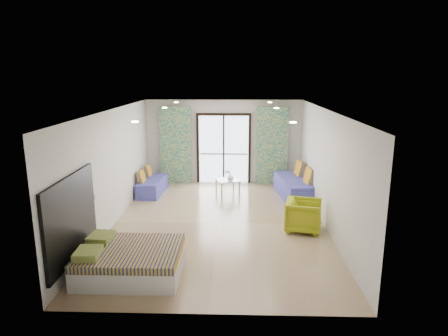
{
  "coord_description": "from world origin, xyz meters",
  "views": [
    {
      "loc": [
        0.4,
        -9.04,
        3.5
      ],
      "look_at": [
        0.1,
        0.89,
        1.15
      ],
      "focal_mm": 32.0,
      "sensor_mm": 36.0,
      "label": 1
    }
  ],
  "objects_px": {
    "bed": "(130,261)",
    "daybed_right": "(295,187)",
    "coffee_table": "(228,181)",
    "daybed_left": "(152,185)",
    "armchair": "(304,214)"
  },
  "relations": [
    {
      "from": "daybed_left",
      "to": "armchair",
      "type": "height_order",
      "value": "armchair"
    },
    {
      "from": "bed",
      "to": "coffee_table",
      "type": "relative_size",
      "value": 2.21
    },
    {
      "from": "coffee_table",
      "to": "daybed_right",
      "type": "bearing_deg",
      "value": -9.43
    },
    {
      "from": "coffee_table",
      "to": "daybed_left",
      "type": "bearing_deg",
      "value": -178.98
    },
    {
      "from": "bed",
      "to": "daybed_left",
      "type": "xyz_separation_m",
      "value": [
        -0.64,
        4.97,
        -0.01
      ]
    },
    {
      "from": "bed",
      "to": "daybed_right",
      "type": "xyz_separation_m",
      "value": [
        3.59,
        4.69,
        0.05
      ]
    },
    {
      "from": "daybed_left",
      "to": "coffee_table",
      "type": "bearing_deg",
      "value": 3.66
    },
    {
      "from": "daybed_left",
      "to": "daybed_right",
      "type": "xyz_separation_m",
      "value": [
        4.23,
        -0.29,
        0.06
      ]
    },
    {
      "from": "bed",
      "to": "coffee_table",
      "type": "height_order",
      "value": "coffee_table"
    },
    {
      "from": "daybed_right",
      "to": "armchair",
      "type": "distance_m",
      "value": 2.55
    },
    {
      "from": "bed",
      "to": "daybed_right",
      "type": "bearing_deg",
      "value": 52.54
    },
    {
      "from": "daybed_left",
      "to": "bed",
      "type": "bearing_deg",
      "value": -80.02
    },
    {
      "from": "coffee_table",
      "to": "armchair",
      "type": "distance_m",
      "value": 3.38
    },
    {
      "from": "daybed_right",
      "to": "coffee_table",
      "type": "distance_m",
      "value": 1.99
    },
    {
      "from": "daybed_left",
      "to": "coffee_table",
      "type": "relative_size",
      "value": 2.01
    }
  ]
}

